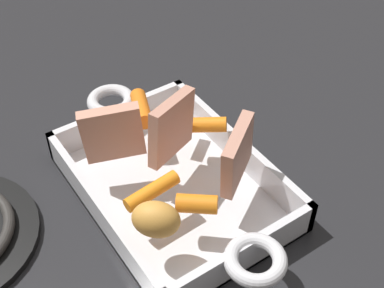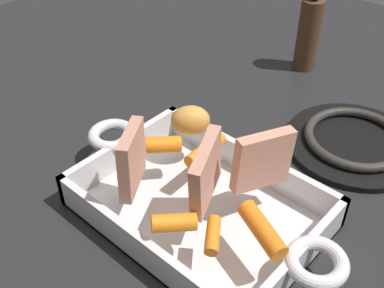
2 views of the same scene
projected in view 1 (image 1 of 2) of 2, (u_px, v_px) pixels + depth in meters
name	position (u px, v px, depth m)	size (l,w,h in m)	color
ground_plane	(173.00, 192.00, 0.71)	(1.64, 1.64, 0.00)	#232326
roasting_dish	(173.00, 183.00, 0.69)	(0.40, 0.22, 0.05)	silver
roast_slice_outer	(171.00, 127.00, 0.66)	(0.01, 0.08, 0.08)	tan
roast_slice_thin	(112.00, 133.00, 0.66)	(0.02, 0.08, 0.08)	tan
roast_slice_thick	(237.00, 155.00, 0.63)	(0.01, 0.08, 0.08)	tan
baby_carrot_long	(152.00, 191.00, 0.62)	(0.02, 0.02, 0.07)	orange
baby_carrot_center_right	(141.00, 108.00, 0.73)	(0.02, 0.02, 0.07)	orange
baby_carrot_southeast	(208.00, 125.00, 0.71)	(0.02, 0.02, 0.05)	orange
baby_carrot_northeast	(180.00, 114.00, 0.73)	(0.02, 0.02, 0.04)	orange
baby_carrot_short	(197.00, 204.00, 0.61)	(0.02, 0.02, 0.05)	orange
potato_halved	(156.00, 219.00, 0.58)	(0.05, 0.04, 0.04)	gold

